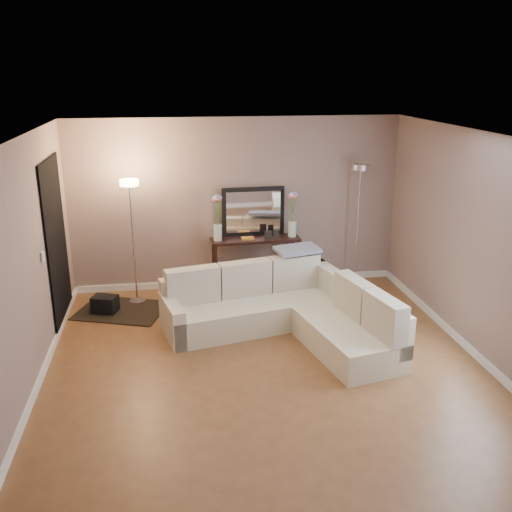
{
  "coord_description": "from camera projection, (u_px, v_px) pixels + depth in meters",
  "views": [
    {
      "loc": [
        -0.99,
        -5.68,
        3.25
      ],
      "look_at": [
        0.0,
        0.8,
        1.1
      ],
      "focal_mm": 40.0,
      "sensor_mm": 36.0,
      "label": 1
    }
  ],
  "objects": [
    {
      "name": "baseboard_back",
      "position": [
        238.0,
        281.0,
        9.04
      ],
      "size": [
        5.0,
        0.03,
        0.1
      ],
      "primitive_type": "cube",
      "color": "white",
      "rests_on": "ground"
    },
    {
      "name": "switch_plate",
      "position": [
        43.0,
        257.0,
        6.56
      ],
      "size": [
        0.02,
        0.08,
        0.12
      ],
      "primitive_type": "cube",
      "color": "white",
      "rests_on": "ground"
    },
    {
      "name": "wall_right",
      "position": [
        486.0,
        251.0,
        6.45
      ],
      "size": [
        0.02,
        5.5,
        2.6
      ],
      "primitive_type": "cube",
      "color": "gray",
      "rests_on": "ground"
    },
    {
      "name": "wall_back",
      "position": [
        237.0,
        204.0,
        8.68
      ],
      "size": [
        5.0,
        0.02,
        2.6
      ],
      "primitive_type": "cube",
      "color": "gray",
      "rests_on": "ground"
    },
    {
      "name": "ceiling",
      "position": [
        268.0,
        137.0,
        5.68
      ],
      "size": [
        5.0,
        5.5,
        0.01
      ],
      "primitive_type": "cube",
      "color": "white",
      "rests_on": "ground"
    },
    {
      "name": "charcoal_rug",
      "position": [
        122.0,
        310.0,
        8.06
      ],
      "size": [
        1.41,
        1.23,
        0.02
      ],
      "primitive_type": "cube",
      "rotation": [
        0.0,
        0.0,
        -0.34
      ],
      "color": "black",
      "rests_on": "floor"
    },
    {
      "name": "throw_blanket",
      "position": [
        298.0,
        249.0,
        7.79
      ],
      "size": [
        0.67,
        0.49,
        0.08
      ],
      "primitive_type": "cube",
      "rotation": [
        0.1,
        0.0,
        0.27
      ],
      "color": "gray",
      "rests_on": "sectional_sofa"
    },
    {
      "name": "wall_left",
      "position": [
        21.0,
        273.0,
        5.72
      ],
      "size": [
        0.02,
        5.5,
        2.6
      ],
      "primitive_type": "cube",
      "color": "gray",
      "rests_on": "ground"
    },
    {
      "name": "doorway",
      "position": [
        57.0,
        244.0,
        7.39
      ],
      "size": [
        0.02,
        1.2,
        2.2
      ],
      "primitive_type": "cube",
      "color": "black",
      "rests_on": "ground"
    },
    {
      "name": "flower_vase_right",
      "position": [
        292.0,
        218.0,
        8.6
      ],
      "size": [
        0.16,
        0.13,
        0.71
      ],
      "color": "silver",
      "rests_on": "console_table"
    },
    {
      "name": "console_table",
      "position": [
        250.0,
        261.0,
        8.68
      ],
      "size": [
        1.36,
        0.41,
        0.83
      ],
      "color": "black",
      "rests_on": "floor"
    },
    {
      "name": "baseboard_left",
      "position": [
        39.0,
        383.0,
        6.12
      ],
      "size": [
        0.03,
        5.5,
        0.1
      ],
      "primitive_type": "cube",
      "color": "white",
      "rests_on": "ground"
    },
    {
      "name": "floor_lamp_unlit",
      "position": [
        359.0,
        201.0,
        8.63
      ],
      "size": [
        0.34,
        0.34,
        1.91
      ],
      "color": "silver",
      "rests_on": "floor"
    },
    {
      "name": "wall_front",
      "position": [
        344.0,
        404.0,
        3.49
      ],
      "size": [
        5.0,
        0.02,
        2.6
      ],
      "primitive_type": "cube",
      "color": "gray",
      "rests_on": "ground"
    },
    {
      "name": "table_decor",
      "position": [
        256.0,
        237.0,
        8.54
      ],
      "size": [
        0.57,
        0.13,
        0.13
      ],
      "color": "#C68422",
      "rests_on": "console_table"
    },
    {
      "name": "sectional_sofa",
      "position": [
        286.0,
        310.0,
        7.32
      ],
      "size": [
        2.79,
        2.38,
        0.83
      ],
      "color": "beige",
      "rests_on": "floor"
    },
    {
      "name": "baseboard_right",
      "position": [
        471.0,
        350.0,
        6.83
      ],
      "size": [
        0.03,
        5.5,
        0.1
      ],
      "primitive_type": "cube",
      "color": "white",
      "rests_on": "ground"
    },
    {
      "name": "flower_vase_left",
      "position": [
        217.0,
        221.0,
        8.4
      ],
      "size": [
        0.16,
        0.13,
        0.71
      ],
      "color": "silver",
      "rests_on": "console_table"
    },
    {
      "name": "black_bag",
      "position": [
        105.0,
        303.0,
        7.96
      ],
      "size": [
        0.39,
        0.33,
        0.22
      ],
      "primitive_type": "cube",
      "rotation": [
        0.0,
        0.0,
        -0.34
      ],
      "color": "black",
      "rests_on": "charcoal_rug"
    },
    {
      "name": "floor",
      "position": [
        267.0,
        370.0,
        6.49
      ],
      "size": [
        5.0,
        5.5,
        0.01
      ],
      "primitive_type": "cube",
      "color": "brown",
      "rests_on": "ground"
    },
    {
      "name": "leaning_mirror",
      "position": [
        253.0,
        212.0,
        8.63
      ],
      "size": [
        0.95,
        0.08,
        0.75
      ],
      "color": "black",
      "rests_on": "console_table"
    },
    {
      "name": "floor_lamp_lit",
      "position": [
        132.0,
        217.0,
        7.97
      ],
      "size": [
        0.33,
        0.33,
        1.81
      ],
      "color": "silver",
      "rests_on": "floor"
    }
  ]
}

